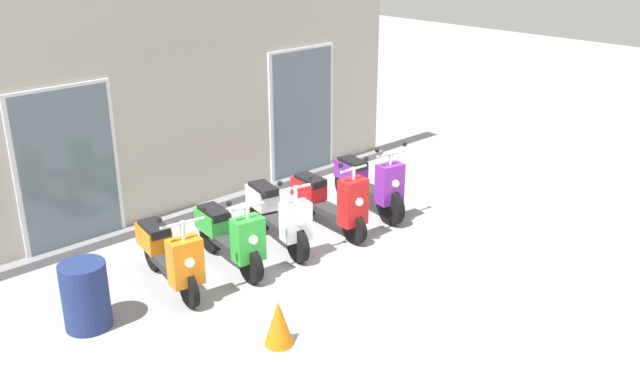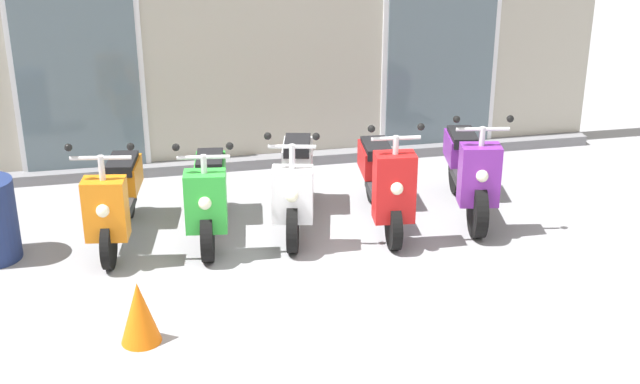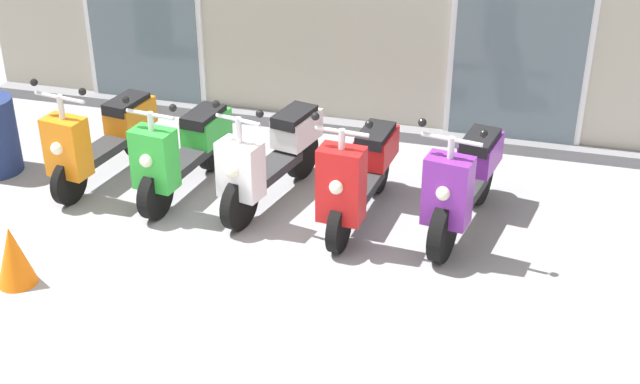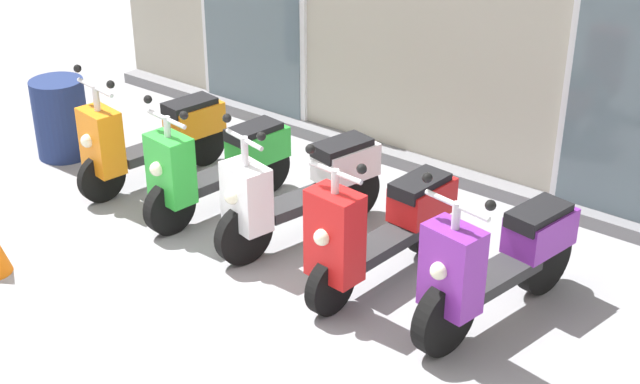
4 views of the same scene
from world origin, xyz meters
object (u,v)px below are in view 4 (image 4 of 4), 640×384
Objects in this scene: scooter_white at (301,188)px; trash_bin at (61,118)px; scooter_green at (218,165)px; scooter_purple at (497,263)px; scooter_red at (379,227)px; scooter_orange at (151,136)px.

scooter_white reaches higher than trash_bin.
scooter_green is at bearing 2.22° from trash_bin.
scooter_white is 1.80m from scooter_purple.
scooter_white is (0.87, 0.06, 0.02)m from scooter_green.
scooter_green is 0.97× the size of scooter_red.
scooter_green is 0.95× the size of scooter_white.
scooter_white is 2.07× the size of trash_bin.
scooter_orange is 2.62m from scooter_red.
scooter_purple is (2.66, -0.00, 0.03)m from scooter_green.
scooter_red is at bearing -0.26° from trash_bin.
scooter_orange is 0.95× the size of scooter_purple.
trash_bin is at bearing 179.74° from scooter_red.
scooter_purple is 2.11× the size of trash_bin.
trash_bin is (-1.16, -0.13, -0.08)m from scooter_orange.
scooter_red is at bearing -10.08° from scooter_white.
trash_bin is (-4.69, -0.08, -0.09)m from scooter_purple.
scooter_purple is (1.79, -0.06, 0.01)m from scooter_white.
scooter_green reaches higher than trash_bin.
scooter_white is at bearing 2.72° from trash_bin.
trash_bin is at bearing -179.07° from scooter_purple.
scooter_green is at bearing 179.94° from scooter_purple.
trash_bin is (-2.90, -0.14, -0.08)m from scooter_white.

